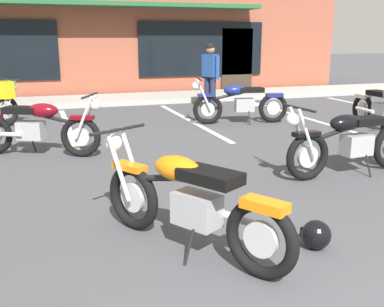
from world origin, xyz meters
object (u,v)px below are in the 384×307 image
object	(u,v)px
motorcycle_orange_scrambler	(351,141)
helmet_on_pavement	(316,235)
motorcycle_foreground_classic	(188,200)
person_in_black_shirt	(210,72)
motorcycle_cream_vintage	(37,127)
motorcycle_green_cafe_racer	(240,102)

from	to	relation	value
motorcycle_orange_scrambler	helmet_on_pavement	xyz separation A→B (m)	(-1.71, -1.81, -0.33)
motorcycle_foreground_classic	motorcycle_orange_scrambler	world-z (taller)	same
person_in_black_shirt	helmet_on_pavement	world-z (taller)	person_in_black_shirt
motorcycle_cream_vintage	helmet_on_pavement	world-z (taller)	motorcycle_cream_vintage
motorcycle_green_cafe_racer	motorcycle_orange_scrambler	size ratio (longest dim) A/B	0.99
motorcycle_foreground_classic	person_in_black_shirt	bearing A→B (deg)	67.72
motorcycle_green_cafe_racer	motorcycle_cream_vintage	xyz separation A→B (m)	(-4.16, -1.53, 0.00)
motorcycle_cream_vintage	helmet_on_pavement	size ratio (longest dim) A/B	7.52
motorcycle_foreground_classic	motorcycle_green_cafe_racer	bearing A→B (deg)	61.33
person_in_black_shirt	motorcycle_orange_scrambler	bearing A→B (deg)	-92.46
motorcycle_foreground_classic	helmet_on_pavement	bearing A→B (deg)	-17.88
person_in_black_shirt	motorcycle_cream_vintage	bearing A→B (deg)	-140.07
motorcycle_green_cafe_racer	motorcycle_cream_vintage	size ratio (longest dim) A/B	1.07
motorcycle_orange_scrambler	motorcycle_cream_vintage	size ratio (longest dim) A/B	1.08
motorcycle_orange_scrambler	helmet_on_pavement	bearing A→B (deg)	-133.45
motorcycle_orange_scrambler	motorcycle_cream_vintage	xyz separation A→B (m)	(-3.98, 2.42, 0.00)
person_in_black_shirt	helmet_on_pavement	bearing A→B (deg)	-104.23
motorcycle_green_cafe_racer	person_in_black_shirt	size ratio (longest dim) A/B	1.25
motorcycle_cream_vintage	motorcycle_orange_scrambler	bearing A→B (deg)	-31.25
motorcycle_cream_vintage	person_in_black_shirt	distance (m)	5.55
motorcycle_cream_vintage	person_in_black_shirt	size ratio (longest dim) A/B	1.17
motorcycle_orange_scrambler	person_in_black_shirt	bearing A→B (deg)	87.54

